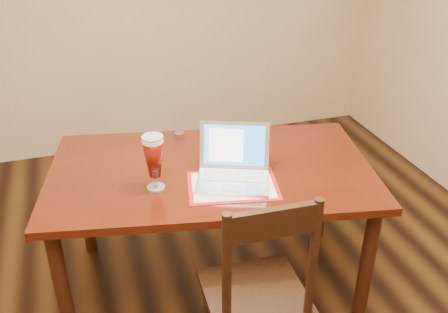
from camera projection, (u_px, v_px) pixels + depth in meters
name	position (u px, v px, depth m)	size (l,w,h in m)	color
room_shell	(200.00, 7.00, 1.73)	(4.51, 5.01, 2.71)	tan
dining_table	(211.00, 183.00, 2.70)	(1.87, 1.27, 1.09)	#451209
dining_chair	(258.00, 295.00, 2.25)	(0.47, 0.45, 1.08)	black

